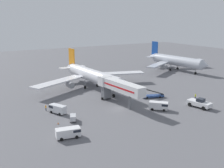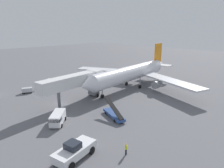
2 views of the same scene
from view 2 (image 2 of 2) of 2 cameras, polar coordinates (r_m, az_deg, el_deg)
ground_plane at (r=51.27m, az=-14.29°, el=-5.39°), size 300.00×300.00×0.00m
airplane_at_gate at (r=62.57m, az=5.76°, el=3.12°), size 44.53×40.89×12.52m
jet_bridge at (r=50.02m, az=-9.93°, el=0.70°), size 4.91×18.37×7.08m
pushback_tug at (r=30.51m, az=-10.44°, el=-17.78°), size 3.98×6.91×2.62m
belt_loader_truck at (r=42.22m, az=0.51°, el=-8.36°), size 7.12×4.00×3.28m
service_van_outer_left at (r=40.66m, az=-14.96°, el=-9.13°), size 4.96×5.03×2.21m
service_van_far_right at (r=66.26m, az=-17.57°, el=0.26°), size 3.74×5.08×2.26m
baggage_cart_mid_right at (r=62.22m, az=-22.61°, el=-1.61°), size 2.29×3.00×1.52m
ground_crew_worker_foreground at (r=69.68m, az=-15.90°, el=0.77°), size 0.44×0.44×1.65m
ground_crew_worker_midground at (r=30.95m, az=3.94°, el=-17.57°), size 0.46×0.46×1.81m
safety_cone_alpha at (r=65.72m, az=-23.83°, el=-1.40°), size 0.35×0.35×0.53m
safety_cone_bravo at (r=54.77m, az=-1.16°, el=-3.22°), size 0.38×0.38×0.59m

